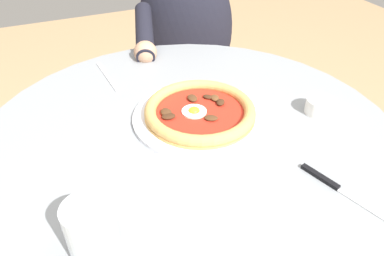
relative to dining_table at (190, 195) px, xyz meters
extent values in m
cylinder|color=gray|center=(0.00, 0.00, 0.19)|extent=(0.95, 0.95, 0.03)
cylinder|color=gray|center=(0.00, 0.00, -0.18)|extent=(0.09, 0.09, 0.71)
cylinder|color=white|center=(-0.04, -0.04, 0.21)|extent=(0.31, 0.31, 0.01)
cylinder|color=tan|center=(-0.04, -0.04, 0.21)|extent=(0.26, 0.26, 0.01)
torus|color=tan|center=(-0.04, -0.04, 0.23)|extent=(0.26, 0.26, 0.03)
cylinder|color=red|center=(-0.04, -0.04, 0.22)|extent=(0.24, 0.24, 0.00)
cylinder|color=white|center=(-0.03, -0.04, 0.22)|extent=(0.06, 0.06, 0.00)
ellipsoid|color=yellow|center=(-0.03, -0.04, 0.23)|extent=(0.03, 0.03, 0.02)
ellipsoid|color=brown|center=(-0.10, -0.07, 0.23)|extent=(0.03, 0.03, 0.01)
ellipsoid|color=#4C2D19|center=(-0.05, 0.00, 0.23)|extent=(0.04, 0.03, 0.01)
ellipsoid|color=#4C2D19|center=(-0.05, -0.09, 0.23)|extent=(0.03, 0.03, 0.01)
ellipsoid|color=#3D2314|center=(-0.08, -0.08, 0.23)|extent=(0.03, 0.03, 0.01)
ellipsoid|color=#4C2D19|center=(0.03, -0.06, 0.23)|extent=(0.03, 0.04, 0.01)
ellipsoid|color=#3D2314|center=(0.03, -0.04, 0.23)|extent=(0.03, 0.03, 0.01)
ellipsoid|color=#3D2314|center=(-0.10, -0.05, 0.23)|extent=(0.03, 0.03, 0.01)
ellipsoid|color=#2D6B28|center=(0.03, 0.02, 0.22)|extent=(0.01, 0.01, 0.00)
ellipsoid|color=#2D6B28|center=(-0.04, -0.07, 0.22)|extent=(0.01, 0.01, 0.00)
ellipsoid|color=#2D6B28|center=(-0.06, 0.06, 0.22)|extent=(0.01, 0.01, 0.00)
cylinder|color=silver|center=(0.25, 0.22, 0.25)|extent=(0.08, 0.08, 0.10)
cylinder|color=silver|center=(0.25, 0.22, 0.21)|extent=(0.07, 0.07, 0.02)
cube|color=silver|center=(-0.20, 0.33, 0.20)|extent=(0.04, 0.12, 0.00)
cube|color=black|center=(-0.17, 0.23, 0.21)|extent=(0.03, 0.08, 0.01)
cylinder|color=white|center=(-0.31, 0.05, 0.22)|extent=(0.07, 0.07, 0.04)
cylinder|color=olive|center=(-0.31, 0.05, 0.23)|extent=(0.05, 0.05, 0.01)
cube|color=#BCBCC1|center=(0.11, -0.32, 0.20)|extent=(0.02, 0.18, 0.00)
cube|color=#282833|center=(-0.25, -0.63, -0.33)|extent=(0.42, 0.39, 0.45)
ellipsoid|color=black|center=(-0.25, -0.63, 0.16)|extent=(0.41, 0.34, 0.53)
cylinder|color=black|center=(-0.05, -0.49, 0.25)|extent=(0.13, 0.27, 0.11)
sphere|color=tan|center=(-0.02, -0.39, 0.22)|extent=(0.07, 0.07, 0.07)
cube|color=#504A45|center=(-0.27, -0.68, -0.08)|extent=(0.50, 0.50, 0.02)
cube|color=#504A45|center=(-0.34, -0.85, 0.13)|extent=(0.33, 0.15, 0.41)
cylinder|color=#4C4742|center=(-0.05, -0.58, -0.32)|extent=(0.02, 0.02, 0.46)
cylinder|color=#4C4742|center=(-0.37, -0.45, -0.32)|extent=(0.02, 0.02, 0.46)
cylinder|color=#4C4742|center=(-0.17, -0.91, -0.32)|extent=(0.02, 0.02, 0.46)
cylinder|color=#4C4742|center=(-0.50, -0.78, -0.32)|extent=(0.02, 0.02, 0.46)
camera|label=1|loc=(0.25, 0.60, 0.70)|focal=34.55mm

